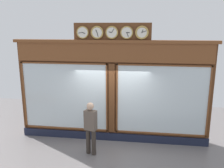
{
  "coord_description": "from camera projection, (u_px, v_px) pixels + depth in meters",
  "views": [
    {
      "loc": [
        -1.05,
        7.66,
        3.9
      ],
      "look_at": [
        0.0,
        0.0,
        2.04
      ],
      "focal_mm": 38.15,
      "sensor_mm": 36.0,
      "label": 1
    }
  ],
  "objects": [
    {
      "name": "shop_facade",
      "position": [
        113.0,
        91.0,
        8.13
      ],
      "size": [
        6.66,
        0.42,
        4.03
      ],
      "color": "#5B3319",
      "rests_on": "ground_plane"
    },
    {
      "name": "pedestrian",
      "position": [
        91.0,
        126.0,
        7.31
      ],
      "size": [
        0.41,
        0.32,
        1.69
      ],
      "color": "#312A24",
      "rests_on": "ground_plane"
    }
  ]
}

